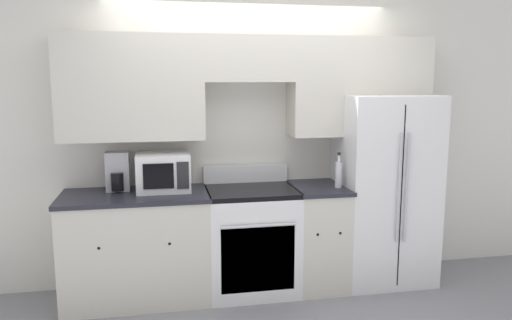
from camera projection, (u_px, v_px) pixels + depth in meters
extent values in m
plane|color=gray|center=(263.00, 304.00, 4.14)|extent=(12.00, 12.00, 0.00)
cube|color=silver|center=(249.00, 139.00, 4.57)|extent=(8.00, 0.06, 2.60)
cube|color=beige|center=(131.00, 88.00, 4.11)|extent=(1.19, 0.33, 0.87)
cube|color=beige|center=(248.00, 59.00, 4.25)|extent=(0.77, 0.33, 0.39)
cube|color=beige|center=(359.00, 87.00, 4.49)|extent=(1.27, 0.33, 0.87)
cube|color=beige|center=(137.00, 249.00, 4.17)|extent=(1.19, 0.62, 0.88)
cube|color=#23232D|center=(135.00, 196.00, 4.10)|extent=(1.21, 0.64, 0.03)
sphere|color=black|center=(99.00, 248.00, 3.81)|extent=(0.03, 0.03, 0.03)
sphere|color=black|center=(170.00, 244.00, 3.91)|extent=(0.03, 0.03, 0.03)
cube|color=beige|center=(317.00, 238.00, 4.47)|extent=(0.44, 0.62, 0.88)
cube|color=#23232D|center=(318.00, 188.00, 4.40)|extent=(0.46, 0.64, 0.03)
sphere|color=black|center=(318.00, 234.00, 4.14)|extent=(0.03, 0.03, 0.03)
sphere|color=black|center=(340.00, 233.00, 4.18)|extent=(0.03, 0.03, 0.03)
cube|color=white|center=(251.00, 242.00, 4.36)|extent=(0.77, 0.62, 0.87)
cube|color=black|center=(258.00, 259.00, 4.07)|extent=(0.61, 0.01, 0.56)
cube|color=black|center=(251.00, 191.00, 4.29)|extent=(0.77, 0.62, 0.04)
cube|color=white|center=(246.00, 174.00, 4.54)|extent=(0.77, 0.04, 0.16)
cylinder|color=silver|center=(259.00, 226.00, 4.00)|extent=(0.61, 0.02, 0.02)
cube|color=white|center=(382.00, 188.00, 4.60)|extent=(0.83, 0.77, 1.71)
cube|color=black|center=(401.00, 197.00, 4.23)|extent=(0.01, 0.01, 1.57)
cylinder|color=#B7B7BC|center=(399.00, 188.00, 4.19)|extent=(0.02, 0.02, 0.94)
cylinder|color=#B7B7BC|center=(407.00, 188.00, 4.20)|extent=(0.02, 0.02, 0.94)
cube|color=white|center=(163.00, 172.00, 4.20)|extent=(0.44, 0.37, 0.32)
cube|color=black|center=(158.00, 176.00, 4.01)|extent=(0.24, 0.01, 0.21)
cube|color=#262628|center=(183.00, 175.00, 4.05)|extent=(0.10, 0.01, 0.22)
cylinder|color=silver|center=(339.00, 175.00, 4.32)|extent=(0.06, 0.06, 0.22)
cylinder|color=silver|center=(339.00, 159.00, 4.30)|extent=(0.03, 0.03, 0.06)
cylinder|color=black|center=(339.00, 154.00, 4.29)|extent=(0.03, 0.03, 0.02)
cube|color=#B7B7BC|center=(118.00, 171.00, 4.19)|extent=(0.19, 0.15, 0.33)
cylinder|color=black|center=(117.00, 182.00, 4.12)|extent=(0.10, 0.10, 0.15)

